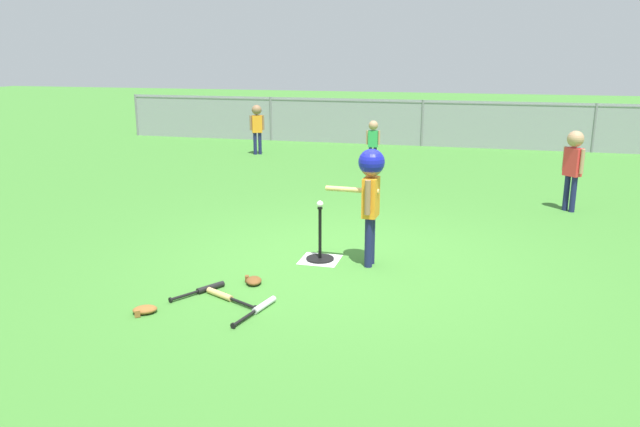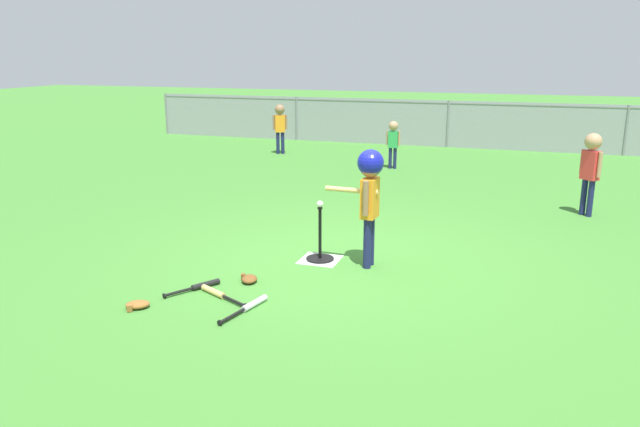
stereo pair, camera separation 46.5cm
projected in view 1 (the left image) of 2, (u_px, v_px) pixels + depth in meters
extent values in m
plane|color=#3D7A2D|center=(341.00, 261.00, 7.04)|extent=(60.00, 60.00, 0.00)
cube|color=white|center=(320.00, 259.00, 7.07)|extent=(0.44, 0.44, 0.01)
cylinder|color=black|center=(320.00, 259.00, 7.07)|extent=(0.32, 0.32, 0.03)
cylinder|color=black|center=(320.00, 233.00, 6.99)|extent=(0.04, 0.04, 0.60)
cylinder|color=black|center=(320.00, 208.00, 6.92)|extent=(0.06, 0.06, 0.02)
sphere|color=white|center=(320.00, 204.00, 6.91)|extent=(0.07, 0.07, 0.07)
cylinder|color=#191E4C|center=(369.00, 243.00, 6.78)|extent=(0.09, 0.09, 0.56)
cylinder|color=#191E4C|center=(371.00, 239.00, 6.89)|extent=(0.09, 0.09, 0.56)
cube|color=orange|center=(371.00, 197.00, 6.71)|extent=(0.16, 0.26, 0.44)
cylinder|color=#8C6647|center=(368.00, 198.00, 6.56)|extent=(0.06, 0.06, 0.37)
cylinder|color=#8C6647|center=(374.00, 191.00, 6.84)|extent=(0.06, 0.06, 0.37)
sphere|color=#8C6647|center=(372.00, 165.00, 6.62)|extent=(0.25, 0.25, 0.25)
sphere|color=#141999|center=(372.00, 162.00, 6.61)|extent=(0.29, 0.29, 0.29)
cylinder|color=#DBB266|center=(352.00, 190.00, 6.75)|extent=(0.60, 0.08, 0.06)
cylinder|color=#191E4C|center=(375.00, 157.00, 12.60)|extent=(0.07, 0.07, 0.43)
cylinder|color=#191E4C|center=(370.00, 157.00, 12.61)|extent=(0.07, 0.07, 0.43)
cube|color=green|center=(373.00, 139.00, 12.51)|extent=(0.20, 0.13, 0.33)
cylinder|color=tan|center=(379.00, 138.00, 12.48)|extent=(0.05, 0.05, 0.29)
cylinder|color=tan|center=(367.00, 137.00, 12.52)|extent=(0.05, 0.05, 0.29)
sphere|color=tan|center=(373.00, 125.00, 12.44)|extent=(0.19, 0.19, 0.19)
cylinder|color=#191E4C|center=(573.00, 194.00, 9.12)|extent=(0.08, 0.08, 0.54)
cylinder|color=#191E4C|center=(566.00, 193.00, 9.21)|extent=(0.08, 0.08, 0.54)
cube|color=red|center=(573.00, 162.00, 9.04)|extent=(0.27, 0.27, 0.42)
cylinder|color=tan|center=(582.00, 161.00, 8.91)|extent=(0.06, 0.06, 0.36)
cylinder|color=tan|center=(565.00, 158.00, 9.16)|extent=(0.06, 0.06, 0.36)
sphere|color=tan|center=(576.00, 139.00, 8.96)|extent=(0.24, 0.24, 0.24)
cylinder|color=#191E4C|center=(260.00, 143.00, 14.25)|extent=(0.08, 0.08, 0.51)
cylinder|color=#191E4C|center=(255.00, 144.00, 14.23)|extent=(0.08, 0.08, 0.51)
cube|color=orange|center=(257.00, 124.00, 14.13)|extent=(0.26, 0.22, 0.39)
cylinder|color=#8C6647|center=(263.00, 123.00, 14.14)|extent=(0.06, 0.06, 0.34)
cylinder|color=#8C6647|center=(251.00, 123.00, 14.09)|extent=(0.06, 0.06, 0.34)
sphere|color=#8C6647|center=(257.00, 110.00, 14.04)|extent=(0.22, 0.22, 0.22)
cylinder|color=silver|center=(264.00, 305.00, 5.74)|extent=(0.13, 0.34, 0.06)
cylinder|color=black|center=(244.00, 318.00, 5.45)|extent=(0.10, 0.33, 0.03)
cylinder|color=black|center=(233.00, 326.00, 5.31)|extent=(0.05, 0.03, 0.05)
cylinder|color=#DBB266|center=(220.00, 294.00, 5.99)|extent=(0.33, 0.20, 0.06)
cylinder|color=black|center=(243.00, 303.00, 5.78)|extent=(0.31, 0.17, 0.03)
cylinder|color=black|center=(255.00, 308.00, 5.67)|extent=(0.04, 0.05, 0.05)
cylinder|color=black|center=(211.00, 287.00, 6.17)|extent=(0.21, 0.29, 0.06)
cylinder|color=black|center=(184.00, 296.00, 5.96)|extent=(0.18, 0.28, 0.03)
cylinder|color=black|center=(170.00, 300.00, 5.86)|extent=(0.05, 0.04, 0.05)
ellipsoid|color=brown|center=(254.00, 281.00, 6.33)|extent=(0.22, 0.26, 0.07)
cube|color=brown|center=(247.00, 279.00, 6.39)|extent=(0.05, 0.06, 0.06)
ellipsoid|color=brown|center=(145.00, 310.00, 5.63)|extent=(0.27, 0.25, 0.07)
cube|color=brown|center=(137.00, 313.00, 5.54)|extent=(0.06, 0.06, 0.06)
cylinder|color=slate|center=(137.00, 115.00, 17.38)|extent=(0.06, 0.06, 1.15)
cylinder|color=slate|center=(271.00, 119.00, 16.40)|extent=(0.06, 0.06, 1.15)
cylinder|color=slate|center=(422.00, 123.00, 15.42)|extent=(0.06, 0.06, 1.15)
cylinder|color=slate|center=(594.00, 128.00, 14.43)|extent=(0.06, 0.06, 1.15)
cube|color=gray|center=(423.00, 102.00, 15.28)|extent=(16.00, 0.03, 0.03)
cube|color=gray|center=(422.00, 123.00, 15.42)|extent=(16.00, 0.01, 1.15)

